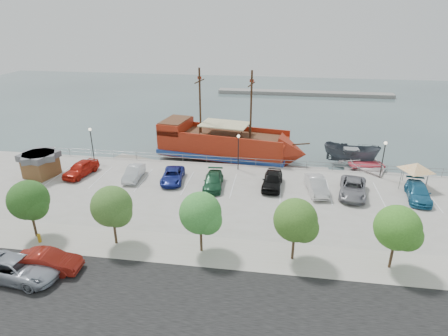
# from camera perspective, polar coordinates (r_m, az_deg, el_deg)

# --- Properties ---
(ground) EXTENTS (160.00, 160.00, 0.00)m
(ground) POSITION_cam_1_polar(r_m,az_deg,el_deg) (38.78, 1.03, -5.32)
(ground) COLOR #3E4C4F
(street) EXTENTS (100.00, 8.00, 0.04)m
(street) POSITION_cam_1_polar(r_m,az_deg,el_deg) (25.30, -4.01, -20.47)
(street) COLOR black
(street) RESTS_ON land_slab
(sidewalk) EXTENTS (100.00, 4.00, 0.05)m
(sidewalk) POSITION_cam_1_polar(r_m,az_deg,el_deg) (29.83, -1.53, -12.63)
(sidewalk) COLOR #A59D8F
(sidewalk) RESTS_ON land_slab
(seawall_railing) EXTENTS (50.00, 0.06, 1.00)m
(seawall_railing) POSITION_cam_1_polar(r_m,az_deg,el_deg) (45.15, 2.34, 1.05)
(seawall_railing) COLOR gray
(seawall_railing) RESTS_ON land_slab
(far_shore) EXTENTS (40.00, 3.00, 0.80)m
(far_shore) POSITION_cam_1_polar(r_m,az_deg,el_deg) (90.84, 12.09, 11.08)
(far_shore) COLOR gray
(far_shore) RESTS_ON ground
(pirate_ship) EXTENTS (19.79, 8.39, 12.31)m
(pirate_ship) POSITION_cam_1_polar(r_m,az_deg,el_deg) (48.70, 1.44, 3.40)
(pirate_ship) COLOR #A02511
(pirate_ship) RESTS_ON ground
(patrol_boat) EXTENTS (7.28, 4.31, 2.65)m
(patrol_boat) POSITION_cam_1_polar(r_m,az_deg,el_deg) (50.09, 18.74, 1.81)
(patrol_boat) COLOR #454C55
(patrol_boat) RESTS_ON ground
(speedboat) EXTENTS (6.75, 8.36, 1.53)m
(speedboat) POSITION_cam_1_polar(r_m,az_deg,el_deg) (48.42, 20.84, 0.08)
(speedboat) COLOR white
(speedboat) RESTS_ON ground
(dock_west) EXTENTS (7.00, 3.89, 0.38)m
(dock_west) POSITION_cam_1_polar(r_m,az_deg,el_deg) (50.00, -12.95, 1.05)
(dock_west) COLOR gray
(dock_west) RESTS_ON ground
(dock_mid) EXTENTS (6.62, 2.01, 0.38)m
(dock_mid) POSITION_cam_1_polar(r_m,az_deg,el_deg) (46.86, 11.72, -0.36)
(dock_mid) COLOR gray
(dock_mid) RESTS_ON ground
(dock_east) EXTENTS (6.70, 2.70, 0.37)m
(dock_east) POSITION_cam_1_polar(r_m,az_deg,el_deg) (48.17, 21.72, -0.93)
(dock_east) COLOR gray
(dock_east) RESTS_ON ground
(shed) EXTENTS (4.06, 4.06, 2.74)m
(shed) POSITION_cam_1_polar(r_m,az_deg,el_deg) (46.68, -26.20, 0.58)
(shed) COLOR brown
(shed) RESTS_ON land_slab
(canopy_tent) EXTENTS (5.07, 5.07, 3.21)m
(canopy_tent) POSITION_cam_1_polar(r_m,az_deg,el_deg) (43.46, 27.42, 0.68)
(canopy_tent) COLOR slate
(canopy_tent) RESTS_ON land_slab
(street_van) EXTENTS (6.03, 3.20, 1.61)m
(street_van) POSITION_cam_1_polar(r_m,az_deg,el_deg) (30.46, -28.77, -13.26)
(street_van) COLOR #959BA7
(street_van) RESTS_ON street
(street_sedan) EXTENTS (4.78, 1.88, 1.55)m
(street_sedan) POSITION_cam_1_polar(r_m,az_deg,el_deg) (30.32, -25.26, -12.77)
(street_sedan) COLOR maroon
(street_sedan) RESTS_ON street
(fire_hydrant) EXTENTS (0.28, 0.28, 0.82)m
(fire_hydrant) POSITION_cam_1_polar(r_m,az_deg,el_deg) (34.08, -26.34, -9.49)
(fire_hydrant) COLOR #C1911A
(fire_hydrant) RESTS_ON sidewalk
(lamp_post_left) EXTENTS (0.36, 0.36, 4.28)m
(lamp_post_left) POSITION_cam_1_polar(r_m,az_deg,el_deg) (48.34, -19.58, 4.25)
(lamp_post_left) COLOR black
(lamp_post_left) RESTS_ON land_slab
(lamp_post_mid) EXTENTS (0.36, 0.36, 4.28)m
(lamp_post_mid) POSITION_cam_1_polar(r_m,az_deg,el_deg) (43.09, 2.20, 3.39)
(lamp_post_mid) COLOR black
(lamp_post_mid) RESTS_ON land_slab
(lamp_post_right) EXTENTS (0.36, 0.36, 4.28)m
(lamp_post_right) POSITION_cam_1_polar(r_m,az_deg,el_deg) (44.43, 23.18, 2.10)
(lamp_post_right) COLOR black
(lamp_post_right) RESTS_ON land_slab
(tree_b) EXTENTS (3.30, 3.20, 5.00)m
(tree_b) POSITION_cam_1_polar(r_m,az_deg,el_deg) (33.65, -27.48, -4.56)
(tree_b) COLOR #473321
(tree_b) RESTS_ON sidewalk
(tree_c) EXTENTS (3.30, 3.20, 5.00)m
(tree_c) POSITION_cam_1_polar(r_m,az_deg,el_deg) (30.22, -16.54, -5.85)
(tree_c) COLOR #473321
(tree_c) RESTS_ON sidewalk
(tree_d) EXTENTS (3.30, 3.20, 5.00)m
(tree_d) POSITION_cam_1_polar(r_m,az_deg,el_deg) (28.13, -3.35, -7.11)
(tree_d) COLOR #473321
(tree_d) RESTS_ON sidewalk
(tree_e) EXTENTS (3.30, 3.20, 5.00)m
(tree_e) POSITION_cam_1_polar(r_m,az_deg,el_deg) (27.71, 11.12, -8.06)
(tree_e) COLOR #473321
(tree_e) RESTS_ON sidewalk
(tree_f) EXTENTS (3.30, 3.20, 5.00)m
(tree_f) POSITION_cam_1_polar(r_m,az_deg,el_deg) (29.02, 25.19, -8.50)
(tree_f) COLOR #473321
(tree_f) RESTS_ON sidewalk
(parked_car_a) EXTENTS (2.82, 5.06, 1.63)m
(parked_car_a) POSITION_cam_1_polar(r_m,az_deg,el_deg) (45.29, -20.98, -0.07)
(parked_car_a) COLOR #B21B0F
(parked_car_a) RESTS_ON land_slab
(parked_car_b) EXTENTS (1.72, 4.36, 1.41)m
(parked_car_b) POSITION_cam_1_polar(r_m,az_deg,el_deg) (42.59, -13.57, -0.74)
(parked_car_b) COLOR silver
(parked_car_b) RESTS_ON land_slab
(parked_car_c) EXTENTS (2.75, 5.00, 1.33)m
(parked_car_c) POSITION_cam_1_polar(r_m,az_deg,el_deg) (41.22, -7.84, -1.17)
(parked_car_c) COLOR navy
(parked_car_c) RESTS_ON land_slab
(parked_car_d) EXTENTS (2.27, 4.88, 1.38)m
(parked_car_d) POSITION_cam_1_polar(r_m,az_deg,el_deg) (39.54, -1.63, -2.00)
(parked_car_d) COLOR #1B4C2F
(parked_car_d) RESTS_ON land_slab
(parked_car_e) EXTENTS (2.30, 5.01, 1.66)m
(parked_car_e) POSITION_cam_1_polar(r_m,az_deg,el_deg) (39.75, 7.37, -1.82)
(parked_car_e) COLOR black
(parked_car_e) RESTS_ON land_slab
(parked_car_f) EXTENTS (2.36, 4.93, 1.56)m
(parked_car_f) POSITION_cam_1_polar(r_m,az_deg,el_deg) (39.50, 13.94, -2.60)
(parked_car_f) COLOR silver
(parked_car_f) RESTS_ON land_slab
(parked_car_g) EXTENTS (3.46, 5.86, 1.53)m
(parked_car_g) POSITION_cam_1_polar(r_m,az_deg,el_deg) (39.97, 19.04, -2.93)
(parked_car_g) COLOR gray
(parked_car_g) RESTS_ON land_slab
(parked_car_h) EXTENTS (2.69, 5.23, 1.45)m
(parked_car_h) POSITION_cam_1_polar(r_m,az_deg,el_deg) (41.73, 27.49, -3.32)
(parked_car_h) COLOR #20658D
(parked_car_h) RESTS_ON land_slab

